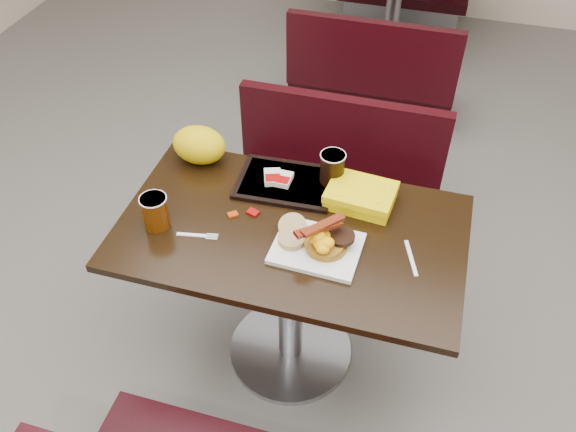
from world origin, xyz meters
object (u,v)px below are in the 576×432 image
(bench_near_n, at_px, (331,187))
(knife, at_px, (411,258))
(bench_far_s, at_px, (375,63))
(hashbrown_sleeve_left, at_px, (273,177))
(clamshell, at_px, (361,196))
(paper_bag, at_px, (199,145))
(table_near, at_px, (291,297))
(tray, at_px, (286,183))
(coffee_cup_near, at_px, (155,212))
(platter, at_px, (317,248))
(table_far, at_px, (393,12))
(coffee_cup_far, at_px, (332,168))
(fork, at_px, (191,235))
(pancake_stack, at_px, (326,244))
(hashbrown_sleeve_right, at_px, (284,179))

(bench_near_n, xyz_separation_m, knife, (0.42, -0.72, 0.39))
(bench_far_s, xyz_separation_m, hashbrown_sleeve_left, (-0.13, -1.68, 0.42))
(clamshell, xyz_separation_m, paper_bag, (-0.65, 0.07, 0.04))
(knife, distance_m, hashbrown_sleeve_left, 0.60)
(table_near, distance_m, bench_far_s, 1.90)
(paper_bag, bearing_deg, hashbrown_sleeve_left, -10.04)
(tray, distance_m, paper_bag, 0.37)
(tray, relative_size, clamshell, 1.51)
(coffee_cup_near, xyz_separation_m, tray, (0.37, 0.33, -0.05))
(bench_near_n, relative_size, bench_far_s, 1.00)
(tray, bearing_deg, coffee_cup_near, -141.09)
(platter, height_order, clamshell, clamshell)
(table_far, distance_m, hashbrown_sleeve_left, 2.42)
(bench_far_s, xyz_separation_m, platter, (0.11, -1.97, 0.40))
(coffee_cup_far, relative_size, clamshell, 0.51)
(clamshell, bearing_deg, tray, -178.98)
(table_far, bearing_deg, fork, -96.70)
(pancake_stack, bearing_deg, knife, 9.05)
(coffee_cup_far, bearing_deg, bench_far_s, 92.83)
(pancake_stack, distance_m, paper_bag, 0.68)
(hashbrown_sleeve_left, bearing_deg, knife, -43.39)
(tray, distance_m, hashbrown_sleeve_left, 0.05)
(table_far, bearing_deg, coffee_cup_near, -99.49)
(tray, bearing_deg, fork, -127.30)
(bench_far_s, xyz_separation_m, knife, (0.42, -1.92, 0.39))
(fork, height_order, paper_bag, paper_bag)
(knife, bearing_deg, hashbrown_sleeve_right, -134.98)
(hashbrown_sleeve_left, distance_m, clamshell, 0.34)
(table_near, height_order, coffee_cup_far, coffee_cup_far)
(bench_near_n, relative_size, knife, 6.32)
(table_far, relative_size, clamshell, 5.02)
(bench_far_s, height_order, platter, platter)
(platter, bearing_deg, pancake_stack, 11.71)
(coffee_cup_far, bearing_deg, hashbrown_sleeve_right, -162.91)
(pancake_stack, bearing_deg, hashbrown_sleeve_right, 128.99)
(bench_near_n, xyz_separation_m, bench_far_s, (0.00, 1.20, 0.00))
(platter, bearing_deg, bench_far_s, 95.35)
(clamshell, bearing_deg, paper_bag, 178.95)
(table_far, relative_size, tray, 3.33)
(fork, bearing_deg, knife, -2.13)
(hashbrown_sleeve_left, xyz_separation_m, hashbrown_sleeve_right, (0.04, 0.00, -0.00))
(coffee_cup_near, bearing_deg, fork, -6.80)
(knife, bearing_deg, bench_far_s, 172.61)
(hashbrown_sleeve_right, bearing_deg, bench_near_n, 80.21)
(paper_bag, bearing_deg, coffee_cup_far, -0.24)
(bench_far_s, distance_m, pancake_stack, 2.02)
(coffee_cup_near, bearing_deg, hashbrown_sleeve_left, 45.62)
(fork, distance_m, knife, 0.75)
(bench_near_n, xyz_separation_m, fork, (-0.32, -0.82, 0.39))
(coffee_cup_far, height_order, paper_bag, paper_bag)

